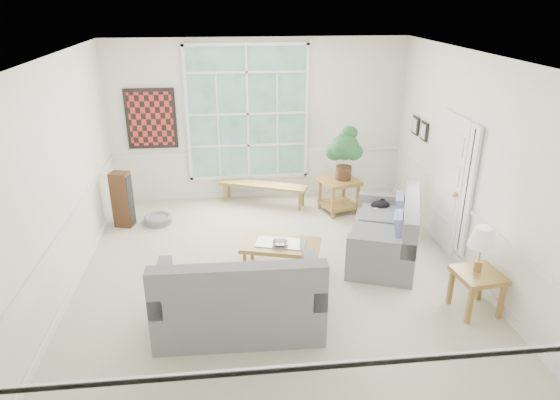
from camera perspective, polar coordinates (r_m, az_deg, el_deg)
The scene contains 24 objects.
floor at distance 7.21m, azimuth -0.62°, elevation -8.41°, with size 5.50×6.00×0.01m, color #BCB79F.
ceiling at distance 6.22m, azimuth -0.74°, elevation 16.06°, with size 5.50×6.00×0.02m, color white.
wall_back at distance 9.43m, azimuth -2.49°, elevation 9.03°, with size 5.50×0.02×3.00m, color white.
wall_front at distance 3.89m, azimuth 3.75°, elevation -12.01°, with size 5.50×0.02×3.00m, color white.
wall_left at distance 6.88m, azimuth -24.13°, elevation 1.83°, with size 0.02×6.00×3.00m, color white.
wall_right at distance 7.34m, azimuth 21.26°, elevation 3.51°, with size 0.02×6.00×3.00m, color white.
window_back at distance 9.35m, azimuth -3.73°, elevation 9.82°, with size 2.30×0.08×2.40m, color white.
entry_door at distance 7.97m, azimuth 18.67°, elevation 1.88°, with size 0.08×0.90×2.10m, color white.
door_sidelight at distance 7.41m, azimuth 20.70°, elevation 0.88°, with size 0.08×0.26×1.90m, color white.
wall_art at distance 9.44m, azimuth -14.52°, elevation 8.97°, with size 0.90×0.06×1.10m, color maroon.
wall_frame_near at distance 8.83m, azimuth 16.09°, elevation 7.56°, with size 0.04×0.26×0.32m, color black.
wall_frame_far at distance 9.19m, azimuth 15.18°, elevation 8.23°, with size 0.04×0.26×0.32m, color black.
loveseat_right at distance 7.61m, azimuth 11.82°, elevation -2.98°, with size 0.92×1.78×0.97m, color slate.
loveseat_front at distance 5.92m, azimuth -4.76°, elevation -10.01°, with size 1.93×1.00×1.05m, color slate.
coffee_table at distance 7.22m, azimuth 0.12°, elevation -6.43°, with size 1.10×0.60×0.41m, color olive.
pewter_bowl at distance 7.06m, azimuth 0.00°, elevation -4.94°, with size 0.27×0.27×0.07m, color #939398.
window_bench at distance 9.44m, azimuth -1.93°, elevation 0.73°, with size 1.68×0.33×0.39m, color olive.
end_table at distance 9.11m, azimuth 6.72°, elevation 0.55°, with size 0.63×0.63×0.63m, color olive.
houseplant at distance 8.86m, azimuth 7.38°, elevation 5.32°, with size 0.56×0.56×0.96m, color #22552A, non-canonical shape.
side_table at distance 6.75m, azimuth 21.47°, elevation -9.74°, with size 0.54×0.54×0.55m, color olive.
table_lamp at distance 6.53m, azimuth 21.97°, elevation -5.27°, with size 0.34×0.34×0.59m, color white, non-canonical shape.
pet_bed at distance 8.92m, azimuth -13.76°, elevation -2.17°, with size 0.48×0.48×0.14m, color slate.
floor_speaker at distance 8.83m, azimuth -17.58°, elevation 0.06°, with size 0.30×0.24×0.96m, color #412614.
cat at distance 8.16m, azimuth 11.39°, elevation -0.52°, with size 0.31×0.22×0.15m, color black.
Camera 1 is at (-0.60, -6.15, 3.71)m, focal length 32.00 mm.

